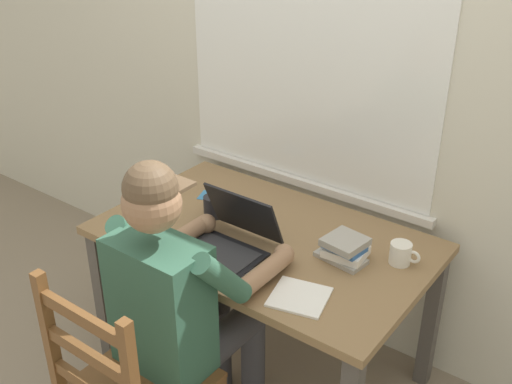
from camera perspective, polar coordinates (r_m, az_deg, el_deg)
name	(u,v)px	position (r m, az deg, el deg)	size (l,w,h in m)	color
ground_plane	(262,367)	(2.93, 0.61, -15.98)	(8.00, 8.00, 0.00)	gray
back_wall	(332,67)	(2.64, 7.10, 11.47)	(6.00, 0.08, 2.60)	beige
desk	(263,254)	(2.55, 0.68, -5.77)	(1.34, 0.82, 0.71)	olive
seated_person	(183,297)	(2.20, -6.87, -9.71)	(0.50, 0.60, 1.26)	#2D5642
laptop	(229,238)	(2.39, -2.57, -4.27)	(0.33, 0.32, 0.22)	black
computer_mouse	(263,276)	(2.23, 0.68, -7.81)	(0.06, 0.10, 0.03)	black
coffee_mug_white	(401,254)	(2.37, 13.38, -5.60)	(0.12, 0.08, 0.09)	silver
coffee_mug_dark	(213,207)	(2.61, -4.02, -1.39)	(0.12, 0.08, 0.09)	black
book_stack_main	(344,249)	(2.34, 8.24, -5.29)	(0.20, 0.16, 0.10)	gray
paper_pile_near_laptop	(299,297)	(2.16, 4.07, -9.74)	(0.19, 0.18, 0.01)	white
paper_pile_back_corner	(230,272)	(2.28, -2.45, -7.45)	(0.26, 0.17, 0.01)	white
landscape_photo_print	(213,196)	(2.80, -3.99, -0.41)	(0.13, 0.09, 0.00)	teal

